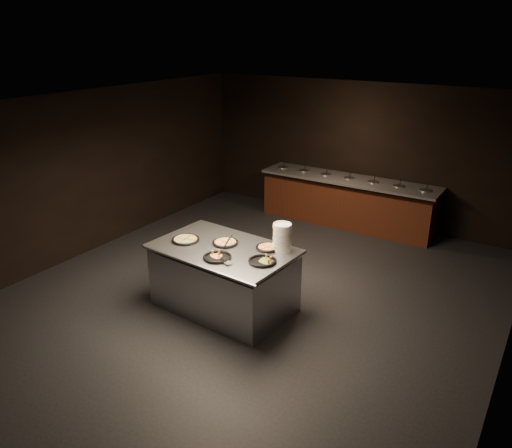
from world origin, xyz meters
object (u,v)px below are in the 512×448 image
Objects in this scene: serving_counter at (224,279)px; pan_cheese_whole at (225,242)px; pan_veggie_whole at (186,239)px; plate_stack at (282,237)px.

pan_cheese_whole reaches higher than serving_counter.
pan_cheese_whole is (0.56, 0.23, -0.00)m from pan_veggie_whole.
plate_stack is 0.86m from pan_cheese_whole.
pan_cheese_whole is (-0.05, 0.13, 0.52)m from serving_counter.
plate_stack is at bearing 19.02° from pan_veggie_whole.
pan_veggie_whole is 0.60m from pan_cheese_whole.
plate_stack is 0.97× the size of pan_veggie_whole.
serving_counter is 5.30× the size of plate_stack.
pan_cheese_whole is at bearing -163.17° from plate_stack.
plate_stack reaches higher than pan_veggie_whole.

